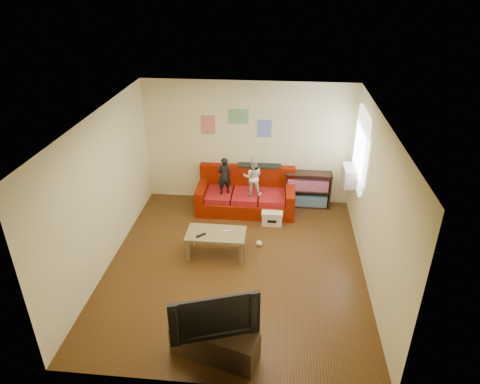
# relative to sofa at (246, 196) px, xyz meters

# --- Properties ---
(room_shell) EXTENTS (4.52, 5.02, 2.72)m
(room_shell) POSITION_rel_sofa_xyz_m (-0.01, -2.05, 1.04)
(room_shell) COLOR #523314
(room_shell) RESTS_ON ground
(sofa) EXTENTS (2.09, 0.96, 0.92)m
(sofa) POSITION_rel_sofa_xyz_m (0.00, 0.00, 0.00)
(sofa) COLOR maroon
(sofa) RESTS_ON ground
(child_a) EXTENTS (0.35, 0.30, 0.82)m
(child_a) POSITION_rel_sofa_xyz_m (-0.45, -0.17, 0.54)
(child_a) COLOR black
(child_a) RESTS_ON sofa
(child_b) EXTENTS (0.42, 0.33, 0.83)m
(child_b) POSITION_rel_sofa_xyz_m (0.15, -0.17, 0.55)
(child_b) COLOR silver
(child_b) RESTS_ON sofa
(coffee_table) EXTENTS (1.06, 0.58, 0.48)m
(coffee_table) POSITION_rel_sofa_xyz_m (-0.40, -1.78, 0.10)
(coffee_table) COLOR olive
(coffee_table) RESTS_ON ground
(remote) EXTENTS (0.17, 0.17, 0.02)m
(remote) POSITION_rel_sofa_xyz_m (-0.65, -1.90, 0.18)
(remote) COLOR black
(remote) RESTS_ON coffee_table
(game_controller) EXTENTS (0.15, 0.06, 0.03)m
(game_controller) POSITION_rel_sofa_xyz_m (-0.20, -1.73, 0.19)
(game_controller) COLOR silver
(game_controller) RESTS_ON coffee_table
(bookshelf) EXTENTS (1.00, 0.30, 0.80)m
(bookshelf) POSITION_rel_sofa_xyz_m (1.33, 0.25, 0.05)
(bookshelf) COLOR black
(bookshelf) RESTS_ON ground
(window) EXTENTS (0.04, 1.08, 1.48)m
(window) POSITION_rel_sofa_xyz_m (2.21, -0.40, 1.33)
(window) COLOR white
(window) RESTS_ON room_shell
(ac_unit) EXTENTS (0.28, 0.55, 0.35)m
(ac_unit) POSITION_rel_sofa_xyz_m (2.09, -0.40, 0.77)
(ac_unit) COLOR #B7B2A3
(ac_unit) RESTS_ON window
(artwork_left) EXTENTS (0.30, 0.01, 0.40)m
(artwork_left) POSITION_rel_sofa_xyz_m (-0.86, 0.44, 1.44)
(artwork_left) COLOR #D87266
(artwork_left) RESTS_ON room_shell
(artwork_center) EXTENTS (0.42, 0.01, 0.32)m
(artwork_center) POSITION_rel_sofa_xyz_m (-0.21, 0.44, 1.64)
(artwork_center) COLOR #72B27F
(artwork_center) RESTS_ON room_shell
(artwork_right) EXTENTS (0.30, 0.01, 0.38)m
(artwork_right) POSITION_rel_sofa_xyz_m (0.34, 0.44, 1.39)
(artwork_right) COLOR #727FCC
(artwork_right) RESTS_ON room_shell
(file_box) EXTENTS (0.43, 0.33, 0.30)m
(file_box) POSITION_rel_sofa_xyz_m (0.59, -0.58, -0.16)
(file_box) COLOR white
(file_box) RESTS_ON ground
(tv_stand) EXTENTS (1.25, 0.71, 0.44)m
(tv_stand) POSITION_rel_sofa_xyz_m (-0.08, -4.08, -0.09)
(tv_stand) COLOR #3F2D1F
(tv_stand) RESTS_ON ground
(television) EXTENTS (1.16, 0.52, 0.67)m
(television) POSITION_rel_sofa_xyz_m (-0.08, -4.08, 0.47)
(television) COLOR black
(television) RESTS_ON tv_stand
(tissue) EXTENTS (0.13, 0.13, 0.11)m
(tissue) POSITION_rel_sofa_xyz_m (0.37, -1.42, -0.25)
(tissue) COLOR white
(tissue) RESTS_ON ground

